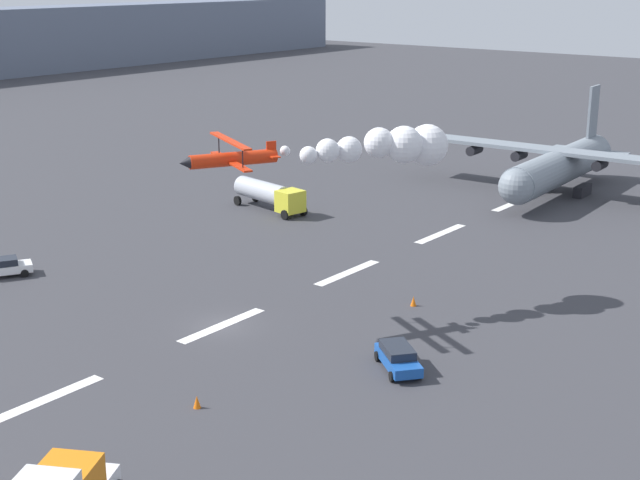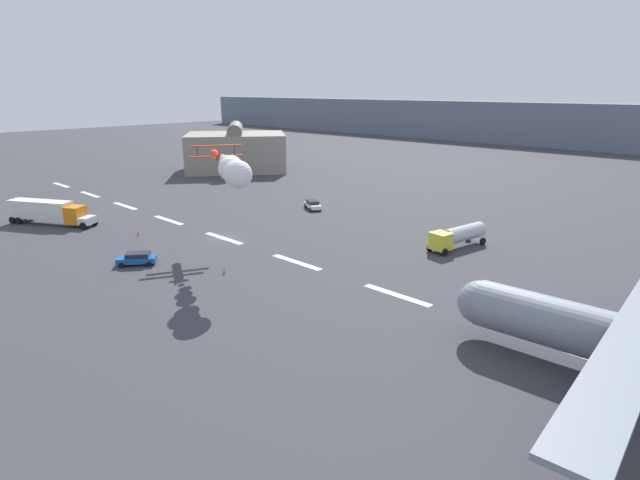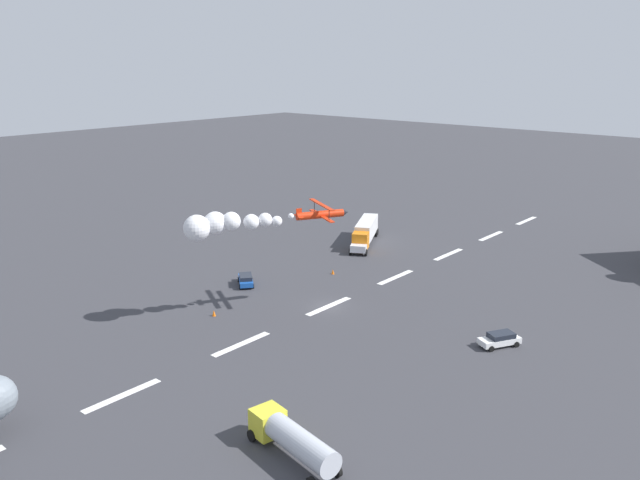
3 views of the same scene
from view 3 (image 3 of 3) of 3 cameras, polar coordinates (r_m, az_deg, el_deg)
ground_plane at (r=81.35m, az=0.78°, el=-5.91°), size 440.00×440.00×0.00m
runway_stripe_0 at (r=130.32m, az=17.87°, el=1.65°), size 8.00×0.90×0.01m
runway_stripe_1 at (r=117.19m, az=14.96°, el=0.35°), size 8.00×0.90×0.01m
runway_stripe_2 at (r=104.51m, az=11.34°, el=-1.26°), size 8.00×0.90×0.01m
runway_stripe_3 at (r=92.47m, az=6.73°, el=-3.31°), size 8.00×0.90×0.01m
runway_stripe_4 at (r=81.35m, az=0.78°, el=-5.90°), size 8.00×0.90×0.01m
runway_stripe_5 at (r=71.58m, az=-7.00°, el=-9.16°), size 8.00×0.90×0.01m
runway_stripe_6 at (r=63.79m, az=-17.16°, el=-13.07°), size 8.00×0.90×0.01m
stunt_biplane_red at (r=74.51m, az=-8.13°, el=1.47°), size 18.35×11.71×3.14m
semi_truck_orange at (r=108.33m, az=4.04°, el=0.78°), size 13.86×9.24×3.70m
fuel_tanker_truck at (r=51.97m, az=-2.50°, el=-17.20°), size 4.25×9.47×2.90m
followme_car_yellow at (r=89.09m, az=-6.62°, el=-3.50°), size 4.24×4.63×1.52m
airport_staff_sedan at (r=72.95m, az=15.70°, el=-8.47°), size 4.86×3.78×1.52m
traffic_cone_near at (r=93.10m, az=1.15°, el=-2.82°), size 0.44×0.44×0.75m
traffic_cone_far at (r=79.28m, az=-9.41°, el=-6.43°), size 0.44×0.44×0.75m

